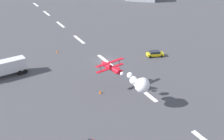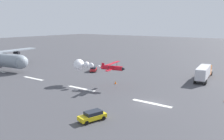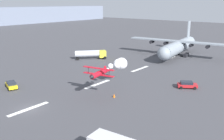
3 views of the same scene
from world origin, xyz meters
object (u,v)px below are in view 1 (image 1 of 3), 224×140
(traffic_cone_near, at_px, (57,51))
(traffic_cone_far, at_px, (100,92))
(stunt_biplane_red, at_px, (135,81))
(airport_staff_sedan, at_px, (155,54))

(traffic_cone_near, height_order, traffic_cone_far, same)
(traffic_cone_far, bearing_deg, traffic_cone_near, -177.84)
(stunt_biplane_red, distance_m, traffic_cone_near, 31.70)
(stunt_biplane_red, bearing_deg, airport_staff_sedan, 134.31)
(airport_staff_sedan, bearing_deg, stunt_biplane_red, -45.69)
(stunt_biplane_red, distance_m, traffic_cone_far, 8.56)
(airport_staff_sedan, distance_m, traffic_cone_far, 23.08)
(traffic_cone_near, distance_m, traffic_cone_far, 24.93)
(airport_staff_sedan, height_order, traffic_cone_far, airport_staff_sedan)
(traffic_cone_near, xyz_separation_m, traffic_cone_far, (24.91, 0.94, 0.00))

